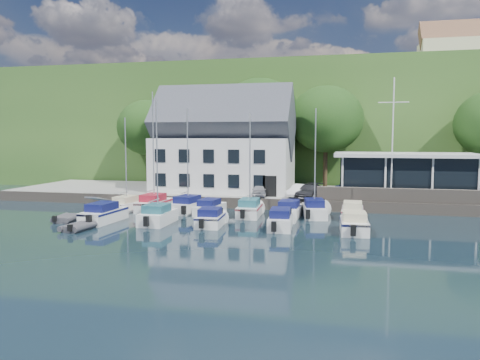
{
  "coord_description": "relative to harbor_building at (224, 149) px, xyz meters",
  "views": [
    {
      "loc": [
        5.45,
        -30.99,
        6.73
      ],
      "look_at": [
        -3.59,
        9.0,
        2.87
      ],
      "focal_mm": 35.0,
      "sensor_mm": 36.0,
      "label": 1
    }
  ],
  "objects": [
    {
      "name": "boat_r1_2",
      "position": [
        -1.07,
        -8.54,
        -0.74
      ],
      "size": [
        3.08,
        6.33,
        9.21
      ],
      "primitive_type": null,
      "rotation": [
        0.0,
        0.0,
        -0.17
      ],
      "color": "silver",
      "rests_on": "ground"
    },
    {
      "name": "boat_r1_6",
      "position": [
        10.01,
        -8.56,
        -0.64
      ],
      "size": [
        2.87,
        5.95,
        9.42
      ],
      "primitive_type": null,
      "rotation": [
        0.0,
        0.0,
        0.17
      ],
      "color": "silver",
      "rests_on": "ground"
    },
    {
      "name": "flagpole",
      "position": [
        16.5,
        -3.79,
        1.09
      ],
      "size": [
        2.61,
        0.2,
        10.88
      ],
      "primitive_type": null,
      "color": "silver",
      "rests_on": "quay"
    },
    {
      "name": "car_dgrey",
      "position": [
        9.17,
        -3.74,
        -3.72
      ],
      "size": [
        2.8,
        4.63,
        1.26
      ],
      "primitive_type": "imported",
      "rotation": [
        0.0,
        0.0,
        -0.26
      ],
      "color": "#2A2A2E",
      "rests_on": "quay"
    },
    {
      "name": "hillside",
      "position": [
        7.0,
        45.5,
        2.65
      ],
      "size": [
        160.0,
        75.0,
        16.0
      ],
      "primitive_type": "cube",
      "color": "#2A4C1C",
      "rests_on": "ground"
    },
    {
      "name": "farmhouse",
      "position": [
        29.0,
        35.5,
        14.75
      ],
      "size": [
        10.4,
        7.0,
        8.2
      ],
      "primitive_type": null,
      "color": "beige",
      "rests_on": "hillside"
    },
    {
      "name": "tree_3",
      "position": [
        10.23,
        6.08,
        1.33
      ],
      "size": [
        8.31,
        8.31,
        11.36
      ],
      "primitive_type": null,
      "color": "#12340F",
      "rests_on": "quay"
    },
    {
      "name": "dinghy_1",
      "position": [
        -6.17,
        -17.78,
        -5.03
      ],
      "size": [
        1.91,
        2.87,
        0.63
      ],
      "primitive_type": null,
      "rotation": [
        0.0,
        0.0,
        -0.11
      ],
      "color": "#36363A",
      "rests_on": "ground"
    },
    {
      "name": "quay_face",
      "position": [
        7.0,
        -5.5,
        -4.85
      ],
      "size": [
        60.0,
        0.3,
        1.0
      ],
      "primitive_type": "cube",
      "color": "#5F564C",
      "rests_on": "ground"
    },
    {
      "name": "boat_r1_0",
      "position": [
        -6.63,
        -9.2,
        -1.08
      ],
      "size": [
        2.51,
        5.91,
        8.53
      ],
      "primitive_type": null,
      "rotation": [
        0.0,
        0.0,
        -0.13
      ],
      "color": "silver",
      "rests_on": "ground"
    },
    {
      "name": "boat_r2_4",
      "position": [
        13.13,
        -14.44,
        -4.6
      ],
      "size": [
        2.25,
        5.17,
        1.5
      ],
      "primitive_type": null,
      "rotation": [
        0.0,
        0.0,
        0.05
      ],
      "color": "silver",
      "rests_on": "ground"
    },
    {
      "name": "tree_2",
      "position": [
        2.81,
        5.43,
        1.81
      ],
      "size": [
        9.01,
        9.01,
        12.31
      ],
      "primitive_type": null,
      "color": "#12340F",
      "rests_on": "quay"
    },
    {
      "name": "boat_r1_1",
      "position": [
        -4.29,
        -8.51,
        -0.57
      ],
      "size": [
        2.38,
        6.37,
        9.56
      ],
      "primitive_type": null,
      "rotation": [
        0.0,
        0.0,
        -0.05
      ],
      "color": "silver",
      "rests_on": "ground"
    },
    {
      "name": "harbor_building",
      "position": [
        0.0,
        0.0,
        0.0
      ],
      "size": [
        14.4,
        8.2,
        8.7
      ],
      "primitive_type": null,
      "color": "silver",
      "rests_on": "quay"
    },
    {
      "name": "car_blue",
      "position": [
        12.76,
        -2.55,
        -3.69
      ],
      "size": [
        2.23,
        4.07,
        1.32
      ],
      "primitive_type": "imported",
      "rotation": [
        0.0,
        0.0,
        0.2
      ],
      "color": "navy",
      "rests_on": "quay"
    },
    {
      "name": "gangway",
      "position": [
        -9.5,
        -7.5,
        -5.35
      ],
      "size": [
        1.2,
        6.0,
        1.4
      ],
      "primitive_type": null,
      "color": "#BAB9BE",
      "rests_on": "ground"
    },
    {
      "name": "boat_r1_3",
      "position": [
        1.09,
        -9.04,
        -4.68
      ],
      "size": [
        2.32,
        5.9,
        1.35
      ],
      "primitive_type": null,
      "rotation": [
        0.0,
        0.0,
        -0.08
      ],
      "color": "silver",
      "rests_on": "ground"
    },
    {
      "name": "quay",
      "position": [
        7.0,
        1.0,
        -4.85
      ],
      "size": [
        60.0,
        13.0,
        1.0
      ],
      "primitive_type": "cube",
      "color": "gray",
      "rests_on": "ground"
    },
    {
      "name": "seawall",
      "position": [
        19.0,
        -5.1,
        -3.75
      ],
      "size": [
        18.0,
        0.5,
        1.2
      ],
      "primitive_type": "cube",
      "color": "#5F564C",
      "rests_on": "quay"
    },
    {
      "name": "club_pavilion",
      "position": [
        18.0,
        -0.5,
        -2.3
      ],
      "size": [
        13.2,
        7.2,
        4.1
      ],
      "primitive_type": null,
      "color": "black",
      "rests_on": "quay"
    },
    {
      "name": "car_silver",
      "position": [
        4.48,
        -3.9,
        -3.79
      ],
      "size": [
        1.8,
        3.45,
        1.12
      ],
      "primitive_type": "imported",
      "rotation": [
        0.0,
        0.0,
        0.15
      ],
      "color": "#B3B3B8",
      "rests_on": "quay"
    },
    {
      "name": "boat_r2_3",
      "position": [
        7.91,
        -13.82,
        -4.61
      ],
      "size": [
        2.2,
        6.31,
        1.48
      ],
      "primitive_type": null,
      "rotation": [
        0.0,
        0.0,
        0.06
      ],
      "color": "silver",
      "rests_on": "ground"
    },
    {
      "name": "tree_1",
      "position": [
        -3.53,
        6.11,
        0.42
      ],
      "size": [
        6.98,
        6.98,
        9.54
      ],
      "primitive_type": null,
      "color": "#12340F",
      "rests_on": "quay"
    },
    {
      "name": "ground",
      "position": [
        7.0,
        -16.5,
        -5.35
      ],
      "size": [
        180.0,
        180.0,
        0.0
      ],
      "primitive_type": "plane",
      "color": "black",
      "rests_on": "ground"
    },
    {
      "name": "boat_r1_5",
      "position": [
        7.95,
        -8.79,
        -4.65
      ],
      "size": [
        2.17,
        5.59,
        1.4
      ],
      "primitive_type": null,
      "rotation": [
        0.0,
        0.0,
        -0.04
      ],
      "color": "silver",
      "rests_on": "ground"
    },
    {
      "name": "boat_r2_1",
      "position": [
        -1.54,
        -14.26,
        -0.62
      ],
      "size": [
        2.09,
        5.66,
        9.46
      ],
      "primitive_type": null,
      "rotation": [
        0.0,
        0.0,
        0.0
      ],
      "color": "silver",
      "rests_on": "ground"
    },
    {
      "name": "boat_r1_7",
      "position": [
        13.1,
        -8.61,
        -4.64
      ],
      "size": [
        1.99,
        5.52,
        1.42
      ],
      "primitive_type": null,
      "rotation": [
        0.0,
        0.0,
        -0.02
      ],
      "color": "silver",
      "rests_on": "ground"
    },
    {
      "name": "boat_r1_4",
      "position": [
        4.67,
        -9.31,
        -0.77
      ],
      "size": [
        2.22,
        6.17,
        9.16
      ],
      "primitive_type": null,
      "rotation": [
        0.0,
        0.0,
        0.05
      ],
      "color": "silver",
      "rests_on": "ground"
    },
    {
      "name": "tree_0",
      "position": [
        -11.02,
        5.56,
        0.69
      ],
      "size": [
        7.38,
        7.38,
        10.09
      ],
      "primitive_type": null,
      "color": "#12340F",
      "rests_on": "quay"
    },
    {
      "name": "boat_r2_2",
      "position": [
        2.67,
        -14.18,
        -4.66
      ],
      "size": [
        2.27,
        5.08,
        1.39
      ],
      "primitive_type": null,
      "rotation": [
        0.0,
        0.0,
        0.07
      ],
      "color": "silver",
      "rests_on": "ground"
    },
    {
      "name": "car_white",
      "position": [
        8.27,
        -3.45,
        -3.76
      ],
      "size": [
        2.35,
        3.82,
        1.19
      ],
      "primitive_type": "imported",
      "rotation": [
        0.0,
        0.0,
        -0.33
      ],
      "color": "silver",
      "rests_on": "quay"
    },
    {
      "name": "field_patch",
      "position": [
        15.0,
        53.5,
        10.8
      ],
      "size": [
        50.0,
        30.0,
        0.3
      ],
      "primitive_type": "cube",
      "color": "#566633",
      "rests_on": "hillside"
    },
    {
      "name": "dinghy_0",
      "position": [
        -9.04,
        -14.84,
        -5.03
      ],
      "size": [
        2.06,
        2.98,
        0.64
      ],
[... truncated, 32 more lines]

